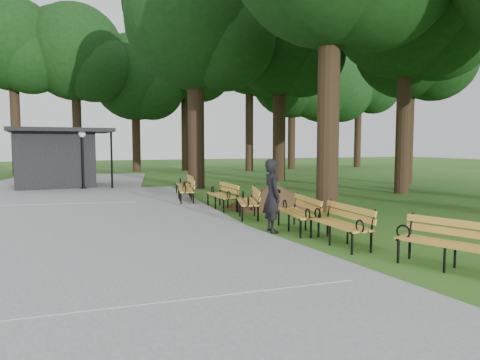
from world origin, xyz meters
name	(u,v)px	position (x,y,z in m)	size (l,w,h in m)	color
ground	(249,225)	(0.00, 0.00, 0.00)	(100.00, 100.00, 0.00)	#2B5C1A
path	(87,215)	(-4.00, 3.00, 0.03)	(12.00, 38.00, 0.06)	gray
person	(272,196)	(0.17, -1.12, 0.90)	(0.65, 0.43, 1.79)	black
kiosk	(55,158)	(-5.17, 12.78, 1.46)	(4.65, 4.05, 2.91)	black
lamp_post	(82,147)	(-3.90, 11.22, 2.04)	(0.32, 0.32, 2.79)	black
dirt_mound	(274,195)	(2.10, 2.83, 0.40)	(2.91, 2.91, 0.81)	#47301C
bench_0	(450,245)	(1.62, -5.17, 0.44)	(1.90, 0.64, 0.88)	gold
bench_1	(339,224)	(0.92, -2.87, 0.44)	(1.90, 0.64, 0.88)	gold
bench_2	(297,213)	(0.81, -1.21, 0.44)	(1.90, 0.64, 0.88)	gold
bench_3	(247,202)	(0.46, 1.24, 0.44)	(1.90, 0.64, 0.88)	gold
bench_4	(222,196)	(0.24, 2.98, 0.44)	(1.90, 0.64, 0.88)	gold
bench_5	(186,190)	(-0.45, 5.14, 0.44)	(1.90, 0.64, 0.88)	gold
bench_6	(184,185)	(-0.05, 7.08, 0.44)	(1.90, 0.64, 0.88)	gold
lawn_tree_1	(407,1)	(9.06, 4.56, 8.17)	(6.52, 6.52, 11.48)	black
lawn_tree_2	(195,21)	(1.28, 9.94, 8.00)	(6.67, 6.67, 11.41)	black
lawn_tree_4	(280,39)	(6.96, 12.43, 8.13)	(6.50, 6.50, 11.45)	black
lawn_tree_5	(411,43)	(12.29, 7.84, 7.39)	(5.85, 5.85, 10.36)	black
tree_backdrop	(215,67)	(6.49, 23.18, 8.25)	(36.06, 9.48, 16.50)	black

